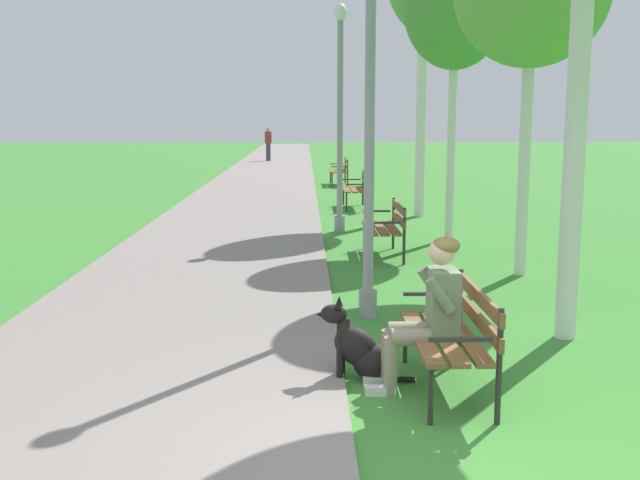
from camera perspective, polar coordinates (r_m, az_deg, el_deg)
name	(u,v)px	position (r m, az deg, el deg)	size (l,w,h in m)	color
ground_plane	(421,471)	(4.97, 7.58, -16.79)	(120.00, 120.00, 0.00)	#3D8433
paved_path	(267,174)	(28.53, -4.00, 4.94)	(3.46, 60.00, 0.04)	gray
park_bench_near	(455,328)	(6.16, 10.09, -6.56)	(0.55, 1.50, 0.85)	brown
park_bench_mid	(387,224)	(11.88, 5.05, 1.21)	(0.55, 1.50, 0.85)	brown
park_bench_far	(357,187)	(18.12, 2.83, 4.02)	(0.55, 1.50, 0.85)	brown
park_bench_furthest	(341,169)	(24.20, 1.56, 5.35)	(0.55, 1.50, 0.85)	brown
person_seated_on_near_bench	(429,308)	(6.08, 8.21, -5.06)	(0.74, 0.49, 1.25)	gray
dog_black	(362,350)	(6.37, 3.16, -8.26)	(0.83, 0.34, 0.71)	black
lamp_post_near	(370,109)	(8.10, 3.77, 9.83)	(0.24, 0.24, 4.36)	gray
lamp_post_mid	(340,116)	(14.30, 1.51, 9.28)	(0.24, 0.24, 4.20)	gray
birch_tree_fourth	(455,7)	(13.69, 10.11, 16.86)	(1.77, 1.63, 5.12)	silver
pedestrian_distant	(268,144)	(36.87, -3.91, 7.21)	(0.32, 0.22, 1.65)	#383842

